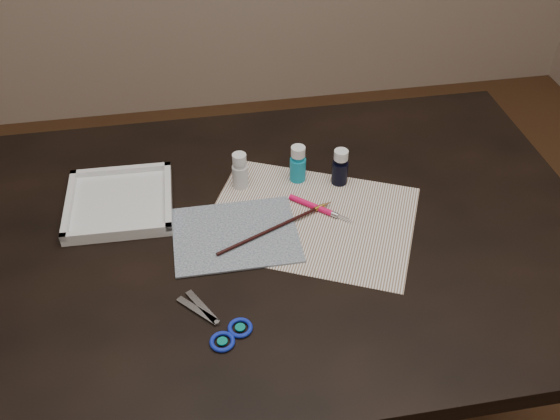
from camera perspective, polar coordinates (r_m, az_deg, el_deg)
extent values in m
cube|color=black|center=(1.55, 0.00, -11.99)|extent=(1.30, 0.90, 0.75)
cube|color=white|center=(1.29, 2.85, -0.84)|extent=(0.51, 0.46, 0.00)
cube|color=#112138|center=(1.26, -4.09, -2.26)|extent=(0.25, 0.20, 0.00)
cylinder|color=silver|center=(1.36, -3.69, 3.62)|extent=(0.03, 0.03, 0.08)
cylinder|color=#128FAD|center=(1.37, 1.64, 4.25)|extent=(0.04, 0.04, 0.09)
cylinder|color=black|center=(1.37, 5.52, 3.93)|extent=(0.04, 0.04, 0.09)
cube|color=white|center=(1.36, -14.47, 0.75)|extent=(0.22, 0.22, 0.03)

